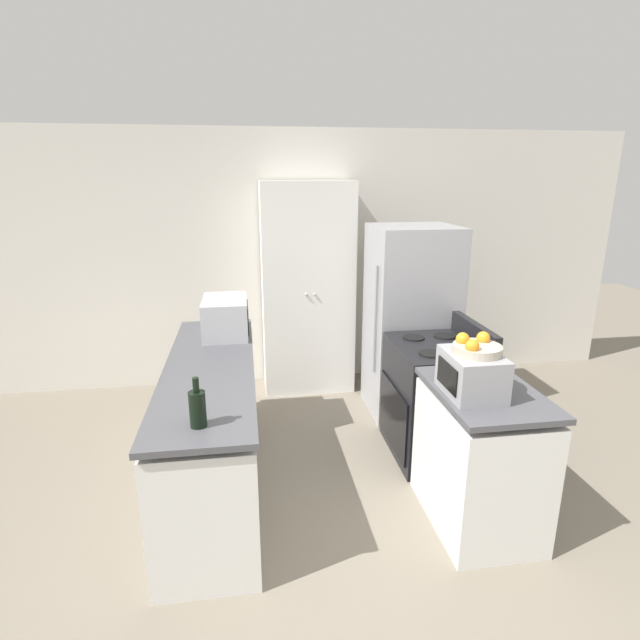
{
  "coord_description": "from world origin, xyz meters",
  "views": [
    {
      "loc": [
        -0.56,
        -2.05,
        2.15
      ],
      "look_at": [
        0.0,
        1.68,
        1.05
      ],
      "focal_mm": 28.0,
      "sensor_mm": 36.0,
      "label": 1
    }
  ],
  "objects_px": {
    "refrigerator": "(410,322)",
    "wine_bottle": "(198,408)",
    "pantry_cabinet": "(307,289)",
    "microwave": "(226,317)",
    "stove": "(434,399)",
    "fruit_bowl": "(476,347)",
    "toaster_oven": "(472,374)"
  },
  "relations": [
    {
      "from": "refrigerator",
      "to": "toaster_oven",
      "type": "height_order",
      "value": "refrigerator"
    },
    {
      "from": "pantry_cabinet",
      "to": "refrigerator",
      "type": "xyz_separation_m",
      "value": [
        0.86,
        -0.67,
        -0.19
      ]
    },
    {
      "from": "stove",
      "to": "microwave",
      "type": "relative_size",
      "value": 2.03
    },
    {
      "from": "toaster_oven",
      "to": "fruit_bowl",
      "type": "xyz_separation_m",
      "value": [
        0.01,
        0.0,
        0.16
      ]
    },
    {
      "from": "pantry_cabinet",
      "to": "toaster_oven",
      "type": "relative_size",
      "value": 5.42
    },
    {
      "from": "wine_bottle",
      "to": "microwave",
      "type": "bearing_deg",
      "value": 86.38
    },
    {
      "from": "microwave",
      "to": "wine_bottle",
      "type": "xyz_separation_m",
      "value": [
        -0.1,
        -1.54,
        -0.05
      ]
    },
    {
      "from": "microwave",
      "to": "wine_bottle",
      "type": "distance_m",
      "value": 1.54
    },
    {
      "from": "fruit_bowl",
      "to": "wine_bottle",
      "type": "bearing_deg",
      "value": -174.11
    },
    {
      "from": "stove",
      "to": "fruit_bowl",
      "type": "relative_size",
      "value": 3.84
    },
    {
      "from": "refrigerator",
      "to": "microwave",
      "type": "height_order",
      "value": "refrigerator"
    },
    {
      "from": "pantry_cabinet",
      "to": "wine_bottle",
      "type": "distance_m",
      "value": 2.63
    },
    {
      "from": "stove",
      "to": "toaster_oven",
      "type": "distance_m",
      "value": 1.05
    },
    {
      "from": "refrigerator",
      "to": "wine_bottle",
      "type": "relative_size",
      "value": 6.45
    },
    {
      "from": "pantry_cabinet",
      "to": "microwave",
      "type": "xyz_separation_m",
      "value": [
        -0.78,
        -0.94,
        0.01
      ]
    },
    {
      "from": "refrigerator",
      "to": "wine_bottle",
      "type": "height_order",
      "value": "refrigerator"
    },
    {
      "from": "microwave",
      "to": "toaster_oven",
      "type": "height_order",
      "value": "microwave"
    },
    {
      "from": "toaster_oven",
      "to": "microwave",
      "type": "bearing_deg",
      "value": 136.42
    },
    {
      "from": "fruit_bowl",
      "to": "toaster_oven",
      "type": "bearing_deg",
      "value": -160.94
    },
    {
      "from": "stove",
      "to": "microwave",
      "type": "distance_m",
      "value": 1.78
    },
    {
      "from": "refrigerator",
      "to": "microwave",
      "type": "xyz_separation_m",
      "value": [
        -1.64,
        -0.26,
        0.19
      ]
    },
    {
      "from": "pantry_cabinet",
      "to": "wine_bottle",
      "type": "bearing_deg",
      "value": -109.51
    },
    {
      "from": "stove",
      "to": "refrigerator",
      "type": "bearing_deg",
      "value": 86.79
    },
    {
      "from": "stove",
      "to": "fruit_bowl",
      "type": "height_order",
      "value": "fruit_bowl"
    },
    {
      "from": "wine_bottle",
      "to": "fruit_bowl",
      "type": "bearing_deg",
      "value": 5.89
    },
    {
      "from": "pantry_cabinet",
      "to": "wine_bottle",
      "type": "relative_size",
      "value": 7.84
    },
    {
      "from": "stove",
      "to": "toaster_oven",
      "type": "bearing_deg",
      "value": -99.41
    },
    {
      "from": "pantry_cabinet",
      "to": "fruit_bowl",
      "type": "distance_m",
      "value": 2.42
    },
    {
      "from": "stove",
      "to": "refrigerator",
      "type": "relative_size",
      "value": 0.62
    },
    {
      "from": "stove",
      "to": "fruit_bowl",
      "type": "xyz_separation_m",
      "value": [
        -0.13,
        -0.87,
        0.74
      ]
    },
    {
      "from": "stove",
      "to": "fruit_bowl",
      "type": "distance_m",
      "value": 1.15
    },
    {
      "from": "stove",
      "to": "toaster_oven",
      "type": "xyz_separation_m",
      "value": [
        -0.14,
        -0.87,
        0.57
      ]
    }
  ]
}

